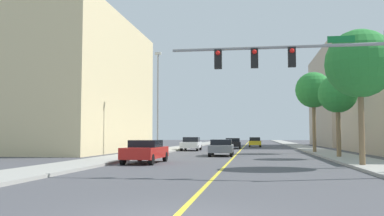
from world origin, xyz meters
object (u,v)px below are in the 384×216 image
at_px(car_white, 191,144).
at_px(car_red, 145,151).
at_px(street_lamp, 158,97).
at_px(palm_mid, 338,94).
at_px(traffic_signal_mast, 310,70).
at_px(palm_far, 313,90).
at_px(car_yellow, 255,142).
at_px(palm_near, 360,64).
at_px(car_gray, 221,147).
at_px(car_black, 233,143).

relative_size(car_white, car_red, 0.99).
xyz_separation_m(street_lamp, palm_mid, (14.89, -5.08, -0.46)).
height_order(traffic_signal_mast, palm_far, palm_far).
relative_size(palm_mid, palm_far, 0.80).
height_order(palm_far, car_white, palm_far).
height_order(car_white, car_yellow, car_white).
bearing_deg(car_white, street_lamp, 77.45).
relative_size(palm_near, car_gray, 1.59).
bearing_deg(car_yellow, car_red, -101.53).
xyz_separation_m(traffic_signal_mast, car_red, (-9.00, 6.98, -3.71)).
xyz_separation_m(traffic_signal_mast, car_gray, (-5.08, 16.55, -3.73)).
distance_m(palm_near, car_white, 26.14).
height_order(street_lamp, car_black, street_lamp).
height_order(palm_mid, car_yellow, palm_mid).
distance_m(car_white, car_red, 20.69).
distance_m(car_white, car_yellow, 16.55).
bearing_deg(car_black, car_red, -100.39).
height_order(palm_far, car_yellow, palm_far).
distance_m(traffic_signal_mast, car_gray, 17.71).
bearing_deg(traffic_signal_mast, car_yellow, 93.15).
bearing_deg(palm_far, car_black, 124.62).
bearing_deg(car_black, street_lamp, -113.57).
distance_m(street_lamp, car_white, 10.01).
relative_size(palm_near, car_black, 1.67).
bearing_deg(car_gray, car_red, -113.97).
bearing_deg(car_red, car_gray, -111.59).
bearing_deg(car_red, car_black, -97.48).
bearing_deg(traffic_signal_mast, palm_far, 81.72).
bearing_deg(traffic_signal_mast, palm_mid, 74.65).
height_order(palm_mid, car_white, palm_mid).
distance_m(traffic_signal_mast, palm_far, 22.52).
xyz_separation_m(car_white, car_gray, (4.30, -11.12, -0.05)).
xyz_separation_m(street_lamp, car_white, (1.73, 8.81, -4.43)).
height_order(car_yellow, car_red, car_red).
distance_m(palm_mid, car_red, 15.01).
xyz_separation_m(palm_mid, car_yellow, (-6.13, 28.87, -4.01)).
distance_m(palm_near, palm_mid, 8.50).
xyz_separation_m(traffic_signal_mast, palm_mid, (3.78, 13.78, 0.28)).
relative_size(traffic_signal_mast, car_gray, 1.98).
height_order(palm_far, car_red, palm_far).
bearing_deg(car_red, street_lamp, -79.23).
distance_m(street_lamp, palm_near, 19.78).
bearing_deg(palm_mid, car_gray, 162.67).
xyz_separation_m(palm_mid, palm_far, (-0.55, 8.45, 1.23)).
height_order(street_lamp, car_gray, street_lamp).
bearing_deg(palm_far, car_gray, -145.64).
relative_size(car_gray, car_black, 1.05).
bearing_deg(car_gray, palm_mid, -19.03).
distance_m(traffic_signal_mast, car_red, 11.98).
bearing_deg(street_lamp, car_yellow, 69.78).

